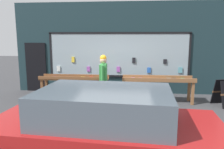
# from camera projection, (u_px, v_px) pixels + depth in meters

# --- Properties ---
(ground_plane) EXTENTS (40.00, 40.00, 0.00)m
(ground_plane) POSITION_uv_depth(u_px,v_px,m) (113.00, 110.00, 7.09)
(ground_plane) COLOR #38383A
(shopfront_facade) EXTENTS (8.72, 0.29, 3.76)m
(shopfront_facade) POSITION_uv_depth(u_px,v_px,m) (117.00, 49.00, 9.14)
(shopfront_facade) COLOR #192D33
(shopfront_facade) RESTS_ON ground_plane
(display_table_left) EXTENTS (2.55, 0.59, 0.93)m
(display_table_left) POSITION_uv_depth(u_px,v_px,m) (74.00, 80.00, 8.12)
(display_table_left) COLOR brown
(display_table_left) RESTS_ON ground_plane
(display_table_right) EXTENTS (2.55, 0.66, 0.94)m
(display_table_right) POSITION_uv_depth(u_px,v_px,m) (158.00, 82.00, 7.84)
(display_table_right) COLOR brown
(display_table_right) RESTS_ON ground_plane
(person_browsing) EXTENTS (0.23, 0.68, 1.75)m
(person_browsing) POSITION_uv_depth(u_px,v_px,m) (103.00, 76.00, 7.34)
(person_browsing) COLOR #2D334C
(person_browsing) RESTS_ON ground_plane
(small_dog) EXTENTS (0.30, 0.56, 0.42)m
(small_dog) POSITION_uv_depth(u_px,v_px,m) (115.00, 100.00, 7.19)
(small_dog) COLOR black
(small_dog) RESTS_ON ground_plane
(sandwich_board_sign) EXTENTS (0.69, 0.79, 0.89)m
(sandwich_board_sign) POSITION_uv_depth(u_px,v_px,m) (224.00, 93.00, 7.44)
(sandwich_board_sign) COLOR black
(sandwich_board_sign) RESTS_ON ground_plane
(parked_car) EXTENTS (4.27, 2.20, 1.41)m
(parked_car) POSITION_uv_depth(u_px,v_px,m) (105.00, 126.00, 3.95)
(parked_car) COLOR #A51919
(parked_car) RESTS_ON ground_plane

